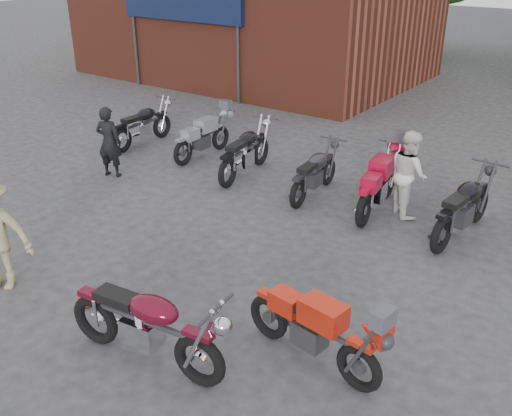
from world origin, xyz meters
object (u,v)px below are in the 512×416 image
Objects in this scene: helmet at (86,300)px; row_bike_2 at (246,149)px; person_dark at (109,142)px; row_bike_4 at (379,180)px; person_light at (409,173)px; row_bike_5 at (464,204)px; row_bike_3 at (315,170)px; row_bike_0 at (143,123)px; row_bike_1 at (203,135)px; sportbike at (315,325)px; vintage_motorcycle at (146,321)px.

helmet is 0.11× the size of row_bike_2.
person_dark is 0.74× the size of row_bike_4.
row_bike_2 is 3.15m from row_bike_4.
row_bike_5 is at bearing -150.95° from person_light.
row_bike_4 reaches higher than row_bike_3.
person_dark reaches higher than row_bike_4.
row_bike_2 is at bearing 82.88° from row_bike_3.
person_dark is 7.39m from row_bike_5.
row_bike_0 is at bearing 93.48° from row_bike_5.
row_bike_1 is at bearing 78.35° from row_bike_4.
row_bike_5 reaches higher than row_bike_2.
row_bike_0 is 0.93× the size of row_bike_5.
row_bike_4 is at bearing -98.03° from row_bike_2.
helmet is 0.11× the size of row_bike_4.
row_bike_4 is at bearing 113.52° from sportbike.
sportbike is 8.27× the size of helmet.
row_bike_5 is at bearing -94.70° from row_bike_1.
vintage_motorcycle is 1.11× the size of row_bike_0.
row_bike_0 is at bearing -82.24° from person_dark.
row_bike_3 reaches higher than helmet.
row_bike_5 is at bearing -94.17° from row_bike_0.
row_bike_4 is (6.53, -0.14, 0.04)m from row_bike_0.
row_bike_4 is at bearing 79.76° from vintage_motorcycle.
row_bike_0 is 3.38m from row_bike_2.
row_bike_4 is (3.15, 0.03, 0.01)m from row_bike_2.
row_bike_2 is (-2.82, 5.72, -0.03)m from vintage_motorcycle.
person_light is 3.66m from row_bike_2.
helmet is at bearing -142.81° from row_bike_0.
vintage_motorcycle is 1.04× the size of row_bike_4.
row_bike_5 is at bearing 63.57° from vintage_motorcycle.
sportbike is 7.72m from row_bike_1.
row_bike_0 is at bearing 81.19° from row_bike_4.
person_dark is 5.83m from row_bike_4.
person_light is 7.04m from row_bike_0.
person_light is at bearing -92.37° from row_bike_1.
row_bike_0 is 1.04× the size of row_bike_1.
sportbike is at bearing -123.32° from row_bike_0.
row_bike_5 reaches higher than sportbike.
helmet is at bearing 152.67° from row_bike_4.
vintage_motorcycle is at bearing -135.86° from sportbike.
row_bike_3 is (-1.01, 5.65, -0.09)m from vintage_motorcycle.
row_bike_0 is (-0.99, 1.93, -0.21)m from person_dark.
vintage_motorcycle is 1.14× the size of sportbike.
row_bike_0 is 6.53m from row_bike_4.
row_bike_5 reaches higher than row_bike_0.
sportbike is 7.37m from person_dark.
vintage_motorcycle is at bearing 165.79° from row_bike_5.
row_bike_3 is (3.35, -0.43, -0.00)m from row_bike_1.
helmet is 0.15× the size of person_dark.
row_bike_3 is at bearing 86.61° from row_bike_4.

